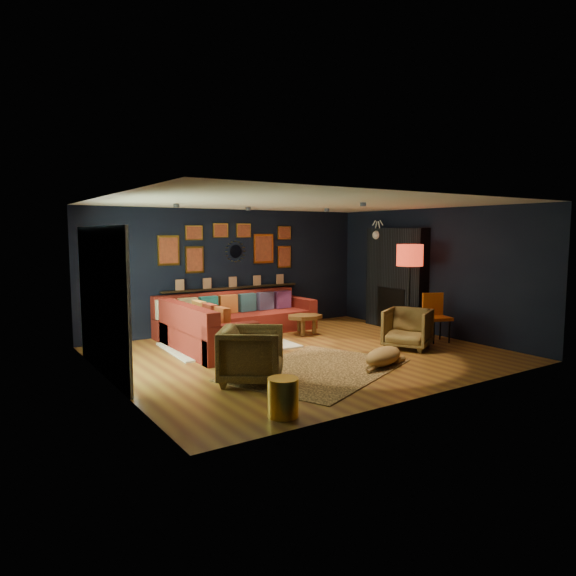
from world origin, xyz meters
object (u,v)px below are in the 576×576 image
coffee_table (305,319)px  pouf (199,337)px  gold_stool (283,397)px  dog (383,353)px  sectional (225,324)px  armchair_left (251,352)px  floor_lamp (410,259)px  armchair_right (408,327)px  orange_chair (435,313)px

coffee_table → pouf: bearing=177.4°
gold_stool → dog: gold_stool is taller
sectional → coffee_table: sectional is taller
armchair_left → pouf: bearing=30.0°
armchair_left → floor_lamp: (4.09, 0.92, 1.16)m
pouf → armchair_left: bearing=-96.6°
coffee_table → dog: bearing=-98.6°
armchair_right → pouf: bearing=-153.6°
pouf → dog: bearing=-56.5°
pouf → armchair_left: size_ratio=0.59×
armchair_left → coffee_table: bearing=-11.0°
coffee_table → pouf: (-2.30, 0.11, -0.14)m
armchair_left → floor_lamp: size_ratio=0.46×
armchair_right → orange_chair: 0.95m
coffee_table → armchair_right: (0.85, -2.05, 0.06)m
sectional → gold_stool: 4.37m
coffee_table → armchair_left: size_ratio=1.01×
sectional → armchair_right: sectional is taller
pouf → gold_stool: (-0.65, -3.85, 0.03)m
armchair_right → dog: (-1.26, -0.69, -0.19)m
coffee_table → floor_lamp: bearing=-43.9°
armchair_left → gold_stool: 1.44m
pouf → dog: dog is taller
floor_lamp → dog: bearing=-145.9°
coffee_table → orange_chair: bearing=-46.9°
armchair_left → dog: 2.22m
pouf → gold_stool: size_ratio=1.14×
gold_stool → floor_lamp: 5.19m
floor_lamp → coffee_table: bearing=136.1°
coffee_table → armchair_left: (-2.59, -2.37, 0.10)m
sectional → armchair_left: 2.95m
coffee_table → gold_stool: size_ratio=1.96×
coffee_table → pouf: size_ratio=1.71×
coffee_table → floor_lamp: size_ratio=0.47×
coffee_table → floor_lamp: floor_lamp is taller
armchair_right → gold_stool: bearing=-95.1°
sectional → armchair_left: size_ratio=3.92×
coffee_table → armchair_right: 2.22m
pouf → floor_lamp: (3.80, -1.55, 1.39)m
pouf → orange_chair: 4.55m
sectional → orange_chair: (3.38, -2.31, 0.23)m
armchair_left → armchair_right: 3.45m
orange_chair → floor_lamp: 1.16m
orange_chair → pouf: bearing=172.7°
floor_lamp → dog: (-1.91, -1.30, -1.38)m
sectional → pouf: size_ratio=6.65×
pouf → orange_chair: orange_chair is taller
sectional → orange_chair: orange_chair is taller
floor_lamp → dog: size_ratio=1.49×
sectional → coffee_table: 1.67m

